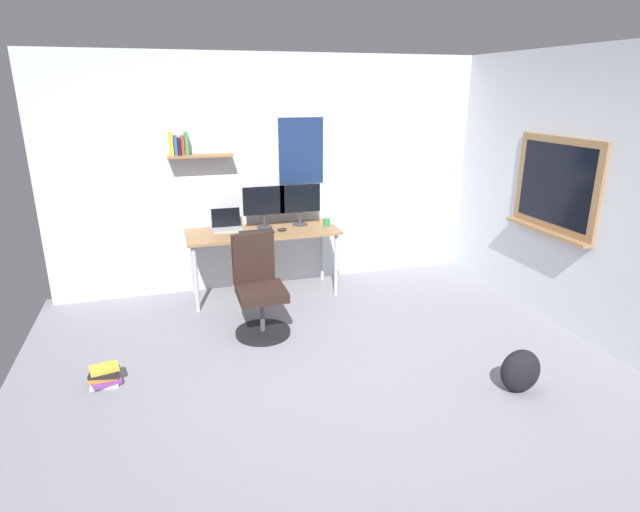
{
  "coord_description": "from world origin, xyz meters",
  "views": [
    {
      "loc": [
        -1.23,
        -3.31,
        2.23
      ],
      "look_at": [
        0.0,
        0.72,
        0.85
      ],
      "focal_mm": 28.78,
      "sensor_mm": 36.0,
      "label": 1
    }
  ],
  "objects_px": {
    "office_chair": "(259,292)",
    "computer_mouse": "(282,229)",
    "backpack": "(520,371)",
    "desk": "(263,237)",
    "coffee_mug": "(326,222)",
    "monitor_primary": "(264,204)",
    "book_stack_on_floor": "(105,376)",
    "monitor_secondary": "(300,202)",
    "keyboard": "(257,232)",
    "laptop": "(227,225)"
  },
  "relations": [
    {
      "from": "monitor_secondary",
      "to": "keyboard",
      "type": "height_order",
      "value": "monitor_secondary"
    },
    {
      "from": "laptop",
      "to": "monitor_primary",
      "type": "distance_m",
      "value": 0.47
    },
    {
      "from": "desk",
      "to": "monitor_secondary",
      "type": "xyz_separation_m",
      "value": [
        0.45,
        0.1,
        0.34
      ]
    },
    {
      "from": "office_chair",
      "to": "monitor_primary",
      "type": "xyz_separation_m",
      "value": [
        0.26,
        1.02,
        0.61
      ]
    },
    {
      "from": "desk",
      "to": "laptop",
      "type": "distance_m",
      "value": 0.42
    },
    {
      "from": "coffee_mug",
      "to": "book_stack_on_floor",
      "type": "distance_m",
      "value": 2.81
    },
    {
      "from": "keyboard",
      "to": "backpack",
      "type": "relative_size",
      "value": 1.07
    },
    {
      "from": "office_chair",
      "to": "coffee_mug",
      "type": "relative_size",
      "value": 10.33
    },
    {
      "from": "coffee_mug",
      "to": "backpack",
      "type": "height_order",
      "value": "coffee_mug"
    },
    {
      "from": "office_chair",
      "to": "laptop",
      "type": "distance_m",
      "value": 1.15
    },
    {
      "from": "monitor_primary",
      "to": "book_stack_on_floor",
      "type": "height_order",
      "value": "monitor_primary"
    },
    {
      "from": "keyboard",
      "to": "backpack",
      "type": "xyz_separation_m",
      "value": [
        1.58,
        -2.43,
        -0.59
      ]
    },
    {
      "from": "desk",
      "to": "laptop",
      "type": "bearing_deg",
      "value": 157.71
    },
    {
      "from": "laptop",
      "to": "computer_mouse",
      "type": "bearing_deg",
      "value": -22.21
    },
    {
      "from": "monitor_primary",
      "to": "book_stack_on_floor",
      "type": "xyz_separation_m",
      "value": [
        -1.61,
        -1.58,
        -0.94
      ]
    },
    {
      "from": "office_chair",
      "to": "computer_mouse",
      "type": "relative_size",
      "value": 9.13
    },
    {
      "from": "laptop",
      "to": "coffee_mug",
      "type": "xyz_separation_m",
      "value": [
        1.09,
        -0.18,
        -0.01
      ]
    },
    {
      "from": "laptop",
      "to": "computer_mouse",
      "type": "distance_m",
      "value": 0.61
    },
    {
      "from": "laptop",
      "to": "office_chair",
      "type": "bearing_deg",
      "value": -82.13
    },
    {
      "from": "monitor_secondary",
      "to": "backpack",
      "type": "height_order",
      "value": "monitor_secondary"
    },
    {
      "from": "coffee_mug",
      "to": "book_stack_on_floor",
      "type": "bearing_deg",
      "value": -147.67
    },
    {
      "from": "computer_mouse",
      "to": "book_stack_on_floor",
      "type": "bearing_deg",
      "value": -141.61
    },
    {
      "from": "monitor_primary",
      "to": "coffee_mug",
      "type": "xyz_separation_m",
      "value": [
        0.68,
        -0.13,
        -0.22
      ]
    },
    {
      "from": "desk",
      "to": "monitor_secondary",
      "type": "distance_m",
      "value": 0.57
    },
    {
      "from": "backpack",
      "to": "coffee_mug",
      "type": "bearing_deg",
      "value": 107.33
    },
    {
      "from": "office_chair",
      "to": "desk",
      "type": "bearing_deg",
      "value": 76.43
    },
    {
      "from": "monitor_secondary",
      "to": "computer_mouse",
      "type": "xyz_separation_m",
      "value": [
        -0.25,
        -0.18,
        -0.25
      ]
    },
    {
      "from": "desk",
      "to": "computer_mouse",
      "type": "height_order",
      "value": "computer_mouse"
    },
    {
      "from": "keyboard",
      "to": "coffee_mug",
      "type": "height_order",
      "value": "coffee_mug"
    },
    {
      "from": "monitor_secondary",
      "to": "keyboard",
      "type": "bearing_deg",
      "value": -161.05
    },
    {
      "from": "backpack",
      "to": "book_stack_on_floor",
      "type": "distance_m",
      "value": 3.23
    },
    {
      "from": "monitor_secondary",
      "to": "computer_mouse",
      "type": "distance_m",
      "value": 0.4
    },
    {
      "from": "desk",
      "to": "monitor_secondary",
      "type": "bearing_deg",
      "value": 12.89
    },
    {
      "from": "desk",
      "to": "book_stack_on_floor",
      "type": "relative_size",
      "value": 6.75
    },
    {
      "from": "backpack",
      "to": "computer_mouse",
      "type": "bearing_deg",
      "value": 118.13
    },
    {
      "from": "keyboard",
      "to": "computer_mouse",
      "type": "distance_m",
      "value": 0.28
    },
    {
      "from": "backpack",
      "to": "desk",
      "type": "bearing_deg",
      "value": 120.81
    },
    {
      "from": "computer_mouse",
      "to": "backpack",
      "type": "xyz_separation_m",
      "value": [
        1.3,
        -2.43,
        -0.59
      ]
    },
    {
      "from": "office_chair",
      "to": "computer_mouse",
      "type": "distance_m",
      "value": 1.0
    },
    {
      "from": "office_chair",
      "to": "monitor_primary",
      "type": "bearing_deg",
      "value": 75.58
    },
    {
      "from": "office_chair",
      "to": "keyboard",
      "type": "xyz_separation_m",
      "value": [
        0.14,
        0.84,
        0.35
      ]
    },
    {
      "from": "monitor_secondary",
      "to": "desk",
      "type": "bearing_deg",
      "value": -167.11
    },
    {
      "from": "desk",
      "to": "office_chair",
      "type": "distance_m",
      "value": 0.98
    },
    {
      "from": "laptop",
      "to": "keyboard",
      "type": "relative_size",
      "value": 0.84
    },
    {
      "from": "office_chair",
      "to": "keyboard",
      "type": "bearing_deg",
      "value": 80.55
    },
    {
      "from": "monitor_secondary",
      "to": "keyboard",
      "type": "distance_m",
      "value": 0.62
    },
    {
      "from": "monitor_secondary",
      "to": "monitor_primary",
      "type": "bearing_deg",
      "value": 180.0
    },
    {
      "from": "office_chair",
      "to": "monitor_secondary",
      "type": "xyz_separation_m",
      "value": [
        0.67,
        1.02,
        0.61
      ]
    },
    {
      "from": "laptop",
      "to": "computer_mouse",
      "type": "xyz_separation_m",
      "value": [
        0.57,
        -0.23,
        -0.04
      ]
    },
    {
      "from": "monitor_primary",
      "to": "coffee_mug",
      "type": "relative_size",
      "value": 5.04
    }
  ]
}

